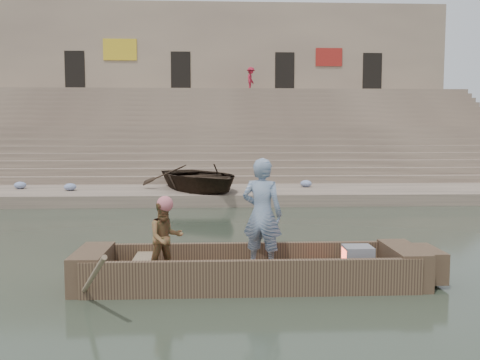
{
  "coord_description": "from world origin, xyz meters",
  "views": [
    {
      "loc": [
        0.34,
        -10.9,
        2.47
      ],
      "look_at": [
        0.89,
        0.77,
        1.4
      ],
      "focal_mm": 38.3,
      "sensor_mm": 36.0,
      "label": 1
    }
  ],
  "objects": [
    {
      "name": "ground",
      "position": [
        0.0,
        0.0,
        0.0
      ],
      "size": [
        120.0,
        120.0,
        0.0
      ],
      "primitive_type": "plane",
      "color": "#2B3527",
      "rests_on": "ground"
    },
    {
      "name": "lower_landing",
      "position": [
        0.0,
        8.0,
        0.2
      ],
      "size": [
        32.0,
        4.0,
        0.4
      ],
      "primitive_type": "cube",
      "color": "gray",
      "rests_on": "ground"
    },
    {
      "name": "mid_landing",
      "position": [
        0.0,
        15.5,
        1.4
      ],
      "size": [
        32.0,
        3.0,
        2.8
      ],
      "primitive_type": "cube",
      "color": "gray",
      "rests_on": "ground"
    },
    {
      "name": "upper_landing",
      "position": [
        0.0,
        22.5,
        2.6
      ],
      "size": [
        32.0,
        3.0,
        5.2
      ],
      "primitive_type": "cube",
      "color": "gray",
      "rests_on": "ground"
    },
    {
      "name": "ghat_steps",
      "position": [
        0.0,
        17.19,
        1.8
      ],
      "size": [
        32.0,
        11.0,
        5.2
      ],
      "color": "gray",
      "rests_on": "ground"
    },
    {
      "name": "building_wall",
      "position": [
        0.0,
        26.5,
        5.6
      ],
      "size": [
        32.0,
        5.07,
        11.2
      ],
      "color": "tan",
      "rests_on": "ground"
    },
    {
      "name": "main_rowboat",
      "position": [
        0.89,
        -2.73,
        0.11
      ],
      "size": [
        5.0,
        1.3,
        0.22
      ],
      "primitive_type": "cube",
      "color": "brown",
      "rests_on": "ground"
    },
    {
      "name": "rowboat_trim",
      "position": [
        1.1,
        -2.74,
        0.31
      ],
      "size": [
        6.04,
        2.63,
        1.87
      ],
      "color": "brown",
      "rests_on": "ground"
    },
    {
      "name": "standing_man",
      "position": [
        1.09,
        -2.59,
        1.15
      ],
      "size": [
        0.79,
        0.67,
        1.85
      ],
      "primitive_type": "imported",
      "rotation": [
        0.0,
        0.0,
        2.75
      ],
      "color": "navy",
      "rests_on": "main_rowboat"
    },
    {
      "name": "rowing_man",
      "position": [
        -0.47,
        -2.86,
        0.82
      ],
      "size": [
        0.71,
        0.64,
        1.2
      ],
      "primitive_type": "imported",
      "rotation": [
        0.0,
        0.0,
        0.39
      ],
      "color": "#246C2C",
      "rests_on": "main_rowboat"
    },
    {
      "name": "television",
      "position": [
        2.65,
        -2.73,
        0.42
      ],
      "size": [
        0.46,
        0.42,
        0.4
      ],
      "color": "gray",
      "rests_on": "main_rowboat"
    },
    {
      "name": "beached_rowboat",
      "position": [
        -0.27,
        7.61,
        0.88
      ],
      "size": [
        4.99,
        5.62,
        0.96
      ],
      "primitive_type": "imported",
      "rotation": [
        0.0,
        0.0,
        0.44
      ],
      "color": "#2D2116",
      "rests_on": "lower_landing"
    },
    {
      "name": "pedestrian",
      "position": [
        2.62,
        22.67,
        5.97
      ],
      "size": [
        0.84,
        1.12,
        1.54
      ],
      "primitive_type": "imported",
      "rotation": [
        0.0,
        0.0,
        1.27
      ],
      "color": "maroon",
      "rests_on": "upper_landing"
    },
    {
      "name": "cloth_bundles",
      "position": [
        -5.53,
        8.47,
        0.53
      ],
      "size": [
        14.27,
        1.73,
        0.26
      ],
      "color": "#3F5999",
      "rests_on": "lower_landing"
    }
  ]
}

